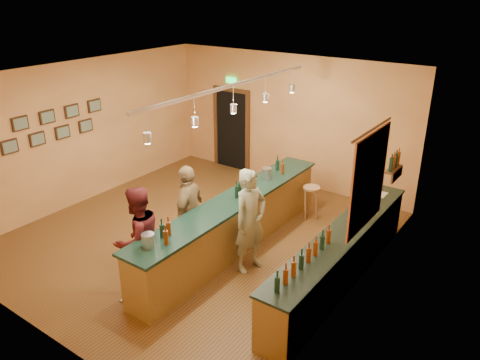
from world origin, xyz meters
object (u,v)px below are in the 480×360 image
Objects in this scene: tasting_bar at (234,221)px; back_counter at (340,256)px; customer_b at (189,212)px; bartender at (250,221)px; bar_stool at (311,193)px; customer_a at (138,239)px.

back_counter is at bearing 5.01° from tasting_bar.
back_counter is 2.56× the size of customer_b.
customer_b is at bearing -131.35° from tasting_bar.
bartender reaches higher than tasting_bar.
bar_stool is at bearing 138.23° from customer_b.
tasting_bar is at bearing -174.99° from back_counter.
tasting_bar is 0.88m from customer_b.
back_counter is 0.89× the size of tasting_bar.
tasting_bar is 0.77m from bartender.
bar_stool is at bearing 129.39° from back_counter.
tasting_bar is 2.72× the size of bartender.
back_counter is 2.43× the size of bartender.
back_counter is at bearing -58.00° from bartender.
customer_a reaches higher than tasting_bar.
bartender reaches higher than back_counter.
tasting_bar is 6.89× the size of bar_stool.
customer_a is 1.24m from customer_b.
customer_a reaches higher than bar_stool.
customer_b is at bearing -113.64° from bar_stool.
tasting_bar reaches higher than bar_stool.
tasting_bar is 1.96m from customer_a.
bar_stool is (1.14, 3.84, -0.31)m from customer_a.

